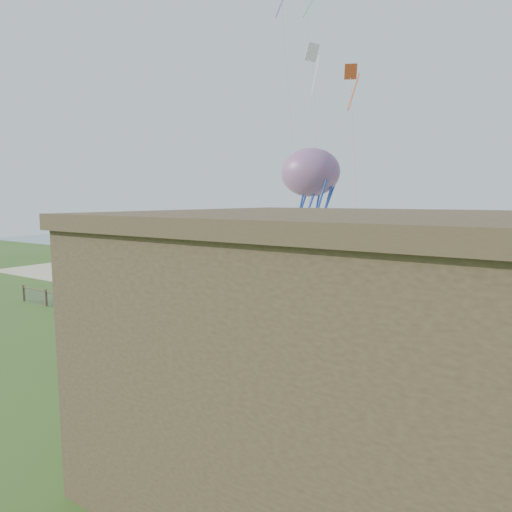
{
  "coord_description": "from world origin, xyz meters",
  "views": [
    {
      "loc": [
        15.88,
        -12.36,
        7.74
      ],
      "look_at": [
        2.1,
        8.0,
        4.68
      ],
      "focal_mm": 32.0,
      "sensor_mm": 36.0,
      "label": 1
    }
  ],
  "objects_px": {
    "motel": "(414,369)",
    "chainlink_fence": "(203,332)",
    "picnic_table": "(272,359)",
    "octopus_kite": "(310,204)"
  },
  "relations": [
    {
      "from": "picnic_table",
      "to": "octopus_kite",
      "type": "bearing_deg",
      "value": 93.78
    },
    {
      "from": "motel",
      "to": "chainlink_fence",
      "type": "bearing_deg",
      "value": 151.7
    },
    {
      "from": "chainlink_fence",
      "to": "motel",
      "type": "relative_size",
      "value": 2.41
    },
    {
      "from": "octopus_kite",
      "to": "motel",
      "type": "bearing_deg",
      "value": -52.08
    },
    {
      "from": "chainlink_fence",
      "to": "picnic_table",
      "type": "bearing_deg",
      "value": -11.2
    },
    {
      "from": "chainlink_fence",
      "to": "picnic_table",
      "type": "xyz_separation_m",
      "value": [
        5.05,
        -1.0,
        -0.17
      ]
    },
    {
      "from": "picnic_table",
      "to": "octopus_kite",
      "type": "xyz_separation_m",
      "value": [
        -3.0,
        9.3,
        7.09
      ]
    },
    {
      "from": "motel",
      "to": "picnic_table",
      "type": "height_order",
      "value": "motel"
    },
    {
      "from": "chainlink_fence",
      "to": "motel",
      "type": "height_order",
      "value": "motel"
    },
    {
      "from": "motel",
      "to": "picnic_table",
      "type": "distance_m",
      "value": 10.44
    }
  ]
}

